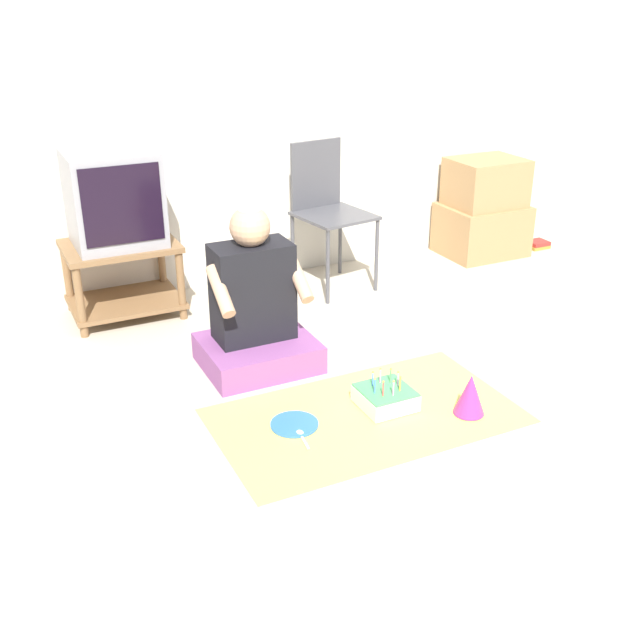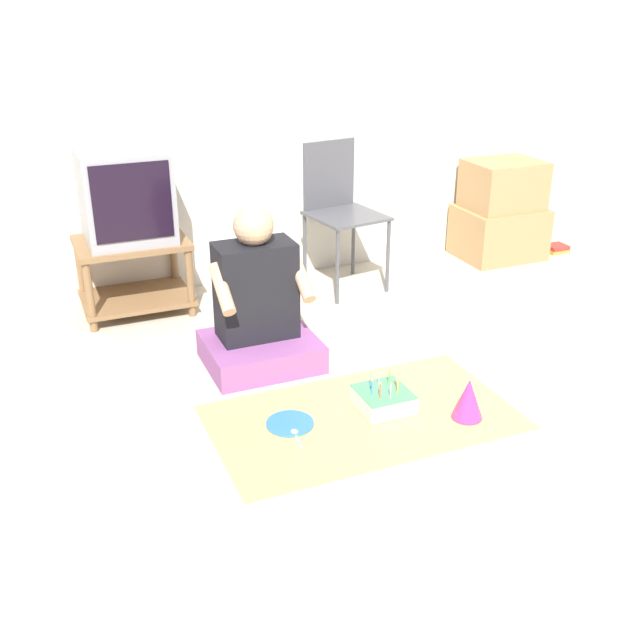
{
  "view_description": "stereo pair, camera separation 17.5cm",
  "coord_description": "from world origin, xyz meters",
  "px_view_note": "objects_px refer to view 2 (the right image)",
  "views": [
    {
      "loc": [
        -2.11,
        -2.35,
        1.76
      ],
      "look_at": [
        -0.72,
        0.48,
        0.35
      ],
      "focal_mm": 42.0,
      "sensor_mm": 36.0,
      "label": 1
    },
    {
      "loc": [
        -1.95,
        -2.43,
        1.76
      ],
      "look_at": [
        -0.72,
        0.48,
        0.35
      ],
      "focal_mm": 42.0,
      "sensor_mm": 36.0,
      "label": 2
    }
  ],
  "objects_px": {
    "party_hat_blue": "(468,398)",
    "folding_chair": "(339,204)",
    "person_seated": "(258,309)",
    "cardboard_box_stack": "(501,213)",
    "tv": "(126,195)",
    "book_pile": "(556,248)",
    "paper_plate": "(290,423)",
    "birthday_cake": "(383,399)"
  },
  "relations": [
    {
      "from": "folding_chair",
      "to": "birthday_cake",
      "type": "relative_size",
      "value": 3.85
    },
    {
      "from": "folding_chair",
      "to": "paper_plate",
      "type": "bearing_deg",
      "value": -121.11
    },
    {
      "from": "cardboard_box_stack",
      "to": "party_hat_blue",
      "type": "relative_size",
      "value": 3.56
    },
    {
      "from": "tv",
      "to": "folding_chair",
      "type": "distance_m",
      "value": 1.29
    },
    {
      "from": "cardboard_box_stack",
      "to": "party_hat_blue",
      "type": "bearing_deg",
      "value": -128.32
    },
    {
      "from": "tv",
      "to": "folding_chair",
      "type": "relative_size",
      "value": 0.58
    },
    {
      "from": "person_seated",
      "to": "party_hat_blue",
      "type": "bearing_deg",
      "value": -52.6
    },
    {
      "from": "book_pile",
      "to": "tv",
      "type": "bearing_deg",
      "value": 177.99
    },
    {
      "from": "tv",
      "to": "person_seated",
      "type": "bearing_deg",
      "value": -64.03
    },
    {
      "from": "cardboard_box_stack",
      "to": "birthday_cake",
      "type": "height_order",
      "value": "cardboard_box_stack"
    },
    {
      "from": "folding_chair",
      "to": "person_seated",
      "type": "height_order",
      "value": "folding_chair"
    },
    {
      "from": "party_hat_blue",
      "to": "paper_plate",
      "type": "relative_size",
      "value": 0.9
    },
    {
      "from": "book_pile",
      "to": "party_hat_blue",
      "type": "relative_size",
      "value": 0.81
    },
    {
      "from": "tv",
      "to": "paper_plate",
      "type": "bearing_deg",
      "value": -76.37
    },
    {
      "from": "folding_chair",
      "to": "book_pile",
      "type": "height_order",
      "value": "folding_chair"
    },
    {
      "from": "person_seated",
      "to": "paper_plate",
      "type": "relative_size",
      "value": 4.22
    },
    {
      "from": "birthday_cake",
      "to": "book_pile",
      "type": "bearing_deg",
      "value": 34.3
    },
    {
      "from": "birthday_cake",
      "to": "paper_plate",
      "type": "relative_size",
      "value": 1.11
    },
    {
      "from": "person_seated",
      "to": "cardboard_box_stack",
      "type": "bearing_deg",
      "value": 23.44
    },
    {
      "from": "folding_chair",
      "to": "person_seated",
      "type": "distance_m",
      "value": 1.21
    },
    {
      "from": "party_hat_blue",
      "to": "folding_chair",
      "type": "bearing_deg",
      "value": 85.1
    },
    {
      "from": "birthday_cake",
      "to": "cardboard_box_stack",
      "type": "bearing_deg",
      "value": 42.36
    },
    {
      "from": "cardboard_box_stack",
      "to": "paper_plate",
      "type": "relative_size",
      "value": 3.22
    },
    {
      "from": "birthday_cake",
      "to": "paper_plate",
      "type": "distance_m",
      "value": 0.44
    },
    {
      "from": "person_seated",
      "to": "paper_plate",
      "type": "bearing_deg",
      "value": -96.65
    },
    {
      "from": "paper_plate",
      "to": "book_pile",
      "type": "bearing_deg",
      "value": 29.06
    },
    {
      "from": "cardboard_box_stack",
      "to": "person_seated",
      "type": "height_order",
      "value": "person_seated"
    },
    {
      "from": "folding_chair",
      "to": "person_seated",
      "type": "bearing_deg",
      "value": -133.96
    },
    {
      "from": "folding_chair",
      "to": "cardboard_box_stack",
      "type": "distance_m",
      "value": 1.28
    },
    {
      "from": "folding_chair",
      "to": "paper_plate",
      "type": "relative_size",
      "value": 4.26
    },
    {
      "from": "paper_plate",
      "to": "person_seated",
      "type": "bearing_deg",
      "value": 83.35
    },
    {
      "from": "tv",
      "to": "cardboard_box_stack",
      "type": "xyz_separation_m",
      "value": [
        2.54,
        -0.02,
        -0.38
      ]
    },
    {
      "from": "tv",
      "to": "book_pile",
      "type": "relative_size",
      "value": 3.38
    },
    {
      "from": "folding_chair",
      "to": "party_hat_blue",
      "type": "xyz_separation_m",
      "value": [
        -0.15,
        -1.73,
        -0.43
      ]
    },
    {
      "from": "cardboard_box_stack",
      "to": "paper_plate",
      "type": "bearing_deg",
      "value": -144.57
    },
    {
      "from": "folding_chair",
      "to": "paper_plate",
      "type": "height_order",
      "value": "folding_chair"
    },
    {
      "from": "birthday_cake",
      "to": "party_hat_blue",
      "type": "distance_m",
      "value": 0.38
    },
    {
      "from": "book_pile",
      "to": "birthday_cake",
      "type": "distance_m",
      "value": 2.63
    },
    {
      "from": "book_pile",
      "to": "person_seated",
      "type": "relative_size",
      "value": 0.17
    },
    {
      "from": "folding_chair",
      "to": "cardboard_box_stack",
      "type": "bearing_deg",
      "value": 2.33
    },
    {
      "from": "paper_plate",
      "to": "birthday_cake",
      "type": "bearing_deg",
      "value": -3.81
    },
    {
      "from": "cardboard_box_stack",
      "to": "party_hat_blue",
      "type": "distance_m",
      "value": 2.29
    }
  ]
}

